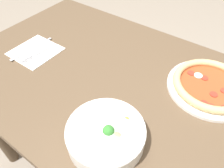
{
  "coord_description": "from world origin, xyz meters",
  "views": [
    {
      "loc": [
        -0.26,
        0.48,
        1.32
      ],
      "look_at": [
        0.05,
        0.04,
        0.78
      ],
      "focal_mm": 35.0,
      "sensor_mm": 36.0,
      "label": 1
    }
  ],
  "objects": [
    {
      "name": "pizza",
      "position": [
        -0.23,
        -0.15,
        0.78
      ],
      "size": [
        0.29,
        0.29,
        0.04
      ],
      "color": "white",
      "rests_on": "dining_table"
    },
    {
      "name": "fork",
      "position": [
        0.41,
        0.06,
        0.77
      ],
      "size": [
        0.02,
        0.17,
        0.0
      ],
      "rotation": [
        0.0,
        0.0,
        1.5
      ],
      "color": "silver",
      "rests_on": "napkin"
    },
    {
      "name": "dining_table",
      "position": [
        0.0,
        0.0,
        0.66
      ],
      "size": [
        1.39,
        0.79,
        0.76
      ],
      "color": "brown",
      "rests_on": "ground_plane"
    },
    {
      "name": "bowl",
      "position": [
        -0.06,
        0.22,
        0.8
      ],
      "size": [
        0.22,
        0.22,
        0.08
      ],
      "color": "white",
      "rests_on": "dining_table"
    },
    {
      "name": "napkin",
      "position": [
        0.44,
        0.06,
        0.77
      ],
      "size": [
        0.18,
        0.18,
        0.0
      ],
      "color": "white",
      "rests_on": "dining_table"
    },
    {
      "name": "knife",
      "position": [
        0.46,
        0.05,
        0.77
      ],
      "size": [
        0.03,
        0.21,
        0.01
      ],
      "rotation": [
        0.0,
        0.0,
        1.5
      ],
      "color": "silver",
      "rests_on": "napkin"
    }
  ]
}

